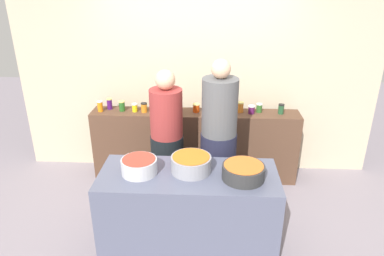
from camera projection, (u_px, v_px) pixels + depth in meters
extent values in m
plane|color=gray|center=(190.00, 227.00, 3.99)|extent=(12.00, 12.00, 0.00)
cube|color=#BAAA8E|center=(196.00, 64.00, 4.72)|extent=(4.80, 0.12, 3.00)
cube|color=#503526|center=(195.00, 145.00, 4.81)|extent=(2.70, 0.36, 0.95)
cube|color=#4F5368|center=(189.00, 211.00, 3.54)|extent=(1.70, 0.70, 0.86)
cylinder|color=orange|center=(100.00, 107.00, 4.63)|extent=(0.07, 0.07, 0.13)
cylinder|color=silver|center=(100.00, 102.00, 4.60)|extent=(0.07, 0.07, 0.01)
cylinder|color=#44165D|center=(110.00, 104.00, 4.71)|extent=(0.07, 0.07, 0.13)
cylinder|color=#D6C666|center=(109.00, 99.00, 4.68)|extent=(0.07, 0.07, 0.02)
cylinder|color=#255B1F|center=(122.00, 106.00, 4.65)|extent=(0.08, 0.08, 0.12)
cylinder|color=#D6C666|center=(122.00, 102.00, 4.62)|extent=(0.08, 0.08, 0.01)
cylinder|color=gold|center=(135.00, 108.00, 4.63)|extent=(0.07, 0.07, 0.09)
cylinder|color=silver|center=(135.00, 104.00, 4.61)|extent=(0.07, 0.07, 0.01)
cylinder|color=orange|center=(144.00, 108.00, 4.60)|extent=(0.08, 0.08, 0.11)
cylinder|color=black|center=(144.00, 103.00, 4.58)|extent=(0.08, 0.08, 0.01)
cylinder|color=olive|center=(156.00, 105.00, 4.68)|extent=(0.07, 0.07, 0.13)
cylinder|color=black|center=(156.00, 100.00, 4.66)|extent=(0.08, 0.08, 0.01)
cylinder|color=#31542E|center=(177.00, 109.00, 4.56)|extent=(0.08, 0.08, 0.13)
cylinder|color=#D6C666|center=(177.00, 103.00, 4.53)|extent=(0.09, 0.09, 0.01)
cylinder|color=#B5390D|center=(196.00, 108.00, 4.61)|extent=(0.09, 0.09, 0.10)
cylinder|color=#D6C666|center=(196.00, 104.00, 4.59)|extent=(0.09, 0.09, 0.01)
cylinder|color=brown|center=(211.00, 108.00, 4.59)|extent=(0.08, 0.08, 0.13)
cylinder|color=black|center=(211.00, 103.00, 4.56)|extent=(0.08, 0.08, 0.01)
cylinder|color=gold|center=(232.00, 109.00, 4.61)|extent=(0.07, 0.07, 0.10)
cylinder|color=silver|center=(233.00, 105.00, 4.59)|extent=(0.07, 0.07, 0.01)
cylinder|color=orange|center=(240.00, 108.00, 4.61)|extent=(0.08, 0.08, 0.12)
cylinder|color=#D6C666|center=(241.00, 103.00, 4.58)|extent=(0.08, 0.08, 0.01)
cylinder|color=#4B1744|center=(251.00, 110.00, 4.57)|extent=(0.08, 0.08, 0.09)
cylinder|color=silver|center=(252.00, 106.00, 4.54)|extent=(0.09, 0.09, 0.01)
cylinder|color=#2C5A23|center=(259.00, 108.00, 4.61)|extent=(0.07, 0.07, 0.10)
cylinder|color=silver|center=(259.00, 104.00, 4.59)|extent=(0.08, 0.08, 0.01)
cylinder|color=#224C2C|center=(281.00, 109.00, 4.55)|extent=(0.07, 0.07, 0.11)
cylinder|color=black|center=(282.00, 105.00, 4.53)|extent=(0.08, 0.08, 0.01)
cylinder|color=#B7B7BC|center=(139.00, 166.00, 3.36)|extent=(0.34, 0.34, 0.15)
cylinder|color=brown|center=(139.00, 159.00, 3.33)|extent=(0.31, 0.31, 0.00)
cylinder|color=gray|center=(191.00, 164.00, 3.39)|extent=(0.38, 0.38, 0.15)
cylinder|color=#B6621C|center=(191.00, 156.00, 3.36)|extent=(0.35, 0.35, 0.00)
cylinder|color=#2D2D2D|center=(243.00, 172.00, 3.27)|extent=(0.39, 0.39, 0.14)
cylinder|color=#C06024|center=(244.00, 165.00, 3.24)|extent=(0.36, 0.36, 0.00)
cylinder|color=black|center=(168.00, 170.00, 4.26)|extent=(0.38, 0.38, 0.90)
cylinder|color=maroon|center=(166.00, 113.00, 3.97)|extent=(0.37, 0.37, 0.55)
sphere|color=#D8A884|center=(165.00, 80.00, 3.82)|extent=(0.22, 0.22, 0.22)
cylinder|color=#1E1E32|center=(218.00, 174.00, 4.07)|extent=(0.40, 0.40, 1.00)
cylinder|color=#4F5052|center=(220.00, 107.00, 3.75)|extent=(0.38, 0.38, 0.61)
sphere|color=#D8A884|center=(221.00, 69.00, 3.59)|extent=(0.20, 0.20, 0.20)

